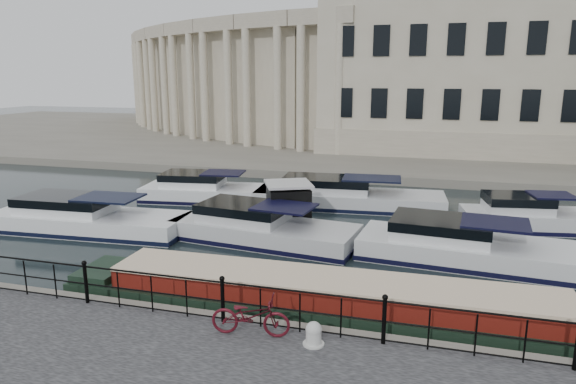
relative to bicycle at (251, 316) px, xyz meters
The scene contains 9 objects.
ground_plane 3.05m from the bicycle, 108.51° to the left, with size 160.00×160.00×0.00m, color black.
far_bank 41.73m from the bicycle, 91.25° to the left, with size 120.00×42.00×0.55m, color #6B665B.
railing 1.03m from the bicycle, 152.86° to the left, with size 24.14×0.14×1.22m.
civic_building 37.95m from the bicycle, 92.92° to the left, with size 53.55×31.84×16.85m.
bicycle is the anchor object (origin of this frame).
mooring_bollard 1.57m from the bicycle, ahead, with size 0.50×0.50×0.56m.
narrowboat 2.91m from the bicycle, 59.74° to the left, with size 15.67×2.29×1.57m.
harbour_hut 10.40m from the bicycle, 100.82° to the left, with size 3.28×3.07×2.16m.
cabin_cruisers 11.09m from the bicycle, 99.38° to the left, with size 26.04×10.50×1.99m.
Camera 1 is at (4.82, -13.26, 6.64)m, focal length 32.00 mm.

